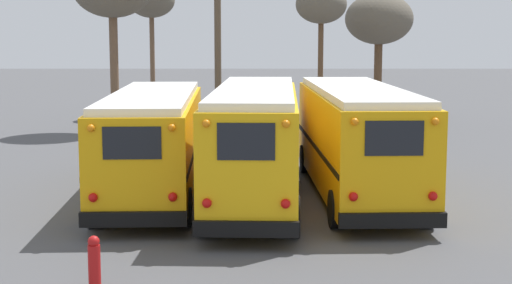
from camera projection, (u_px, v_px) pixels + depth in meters
ground_plane at (256, 203)px, 22.56m from camera, size 160.00×160.00×0.00m
school_bus_0 at (154, 140)px, 23.29m from camera, size 2.89×10.38×3.11m
school_bus_1 at (256, 140)px, 22.46m from camera, size 2.77×10.66×3.32m
school_bus_2 at (358, 137)px, 23.33m from camera, size 2.93×10.63×3.27m
utility_pole at (219, 43)px, 34.74m from camera, size 1.80×0.30×8.47m
bare_tree_0 at (380, 20)px, 40.88m from camera, size 3.55×3.55×6.86m
bare_tree_2 at (152, 2)px, 44.30m from camera, size 2.66×2.66×7.63m
bare_tree_3 at (322, 7)px, 37.25m from camera, size 2.44×2.44×7.07m
fire_hydrant at (95, 262)px, 15.05m from camera, size 0.24×0.24×1.03m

